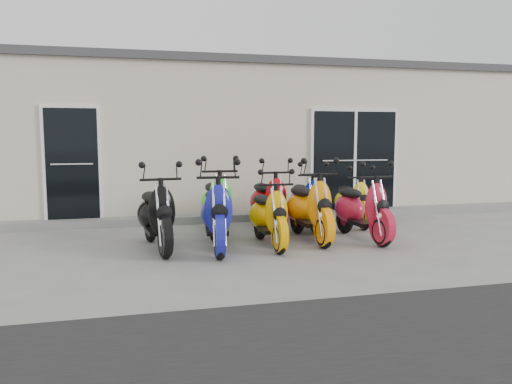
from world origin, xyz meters
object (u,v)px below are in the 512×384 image
Objects in this scene: scooter_front_orange_a at (269,207)px; scooter_front_red at (362,200)px; scooter_front_orange_b at (309,199)px; scooter_back_yellow at (352,195)px; scooter_back_red at (268,194)px; scooter_front_black at (156,205)px; scooter_front_blue at (216,204)px; scooter_back_green at (216,194)px; scooter_back_blue at (306,194)px.

scooter_front_orange_a is 1.64m from scooter_front_red.
scooter_front_orange_b is 1.18× the size of scooter_back_yellow.
scooter_front_orange_b is 1.10m from scooter_back_red.
scooter_front_orange_b is (2.49, 0.07, 0.01)m from scooter_front_black.
scooter_front_black is 3.37m from scooter_front_red.
scooter_back_red reaches higher than scooter_front_red.
scooter_front_red is (2.47, 0.14, -0.04)m from scooter_front_blue.
scooter_back_red is 1.14× the size of scooter_back_yellow.
scooter_back_green is 2.69m from scooter_back_yellow.
scooter_front_orange_a reaches higher than scooter_back_yellow.
scooter_front_orange_b is at bearing -5.96° from scooter_front_black.
scooter_front_black is at bearing 173.03° from scooter_front_orange_a.
scooter_front_black reaches higher than scooter_front_orange_a.
scooter_front_blue is 2.37m from scooter_back_blue.
scooter_front_black is 1.02× the size of scooter_back_red.
scooter_back_yellow is (1.72, 0.11, -0.08)m from scooter_back_red.
scooter_front_orange_b is at bearing -33.76° from scooter_back_green.
scooter_back_yellow is at bearing 6.45° from scooter_back_blue.
scooter_back_blue is at bearing 109.10° from scooter_front_red.
scooter_front_orange_a is 1.39m from scooter_back_green.
scooter_back_green is at bearing 144.30° from scooter_front_orange_b.
scooter_front_blue is 1.01× the size of scooter_front_orange_b.
scooter_back_blue is (1.94, 1.36, -0.07)m from scooter_front_blue.
scooter_back_yellow is at bearing 66.84° from scooter_front_red.
scooter_front_orange_a is 2.49m from scooter_back_yellow.
scooter_back_green is at bearing -174.70° from scooter_back_yellow.
scooter_front_blue is 1.13× the size of scooter_front_orange_a.
scooter_back_blue is at bearing 2.22° from scooter_back_red.
scooter_front_orange_a is at bearing -144.06° from scooter_back_yellow.
scooter_front_blue reaches higher than scooter_back_red.
scooter_front_orange_b is 1.12m from scooter_back_blue.
scooter_back_green is 1.10× the size of scooter_back_blue.
scooter_back_blue is at bearing 49.65° from scooter_front_orange_a.
scooter_front_blue is at bearing -178.37° from scooter_front_orange_a.
scooter_back_green reaches higher than scooter_back_yellow.
scooter_back_red is at bearing 111.87° from scooter_front_orange_b.
scooter_back_yellow is (2.69, 0.15, -0.11)m from scooter_back_green.
scooter_back_red reaches higher than scooter_front_orange_a.
scooter_front_orange_a is at bearing -61.95° from scooter_back_green.
scooter_front_orange_b is (0.77, 0.26, 0.08)m from scooter_front_orange_a.
scooter_front_black is 1.74m from scooter_front_orange_a.
scooter_front_black is 1.16× the size of scooter_back_yellow.
scooter_back_red is 1.72m from scooter_back_yellow.
scooter_front_orange_b is at bearing -69.42° from scooter_back_red.
scooter_front_orange_b is (1.60, 0.29, -0.01)m from scooter_front_blue.
scooter_front_orange_b is 0.89m from scooter_front_red.
scooter_back_blue is at bearing 4.37° from scooter_back_green.
scooter_back_blue is (2.83, 1.13, -0.05)m from scooter_front_black.
scooter_back_green is 1.73m from scooter_back_blue.
scooter_back_red is (1.18, 1.30, -0.03)m from scooter_front_blue.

